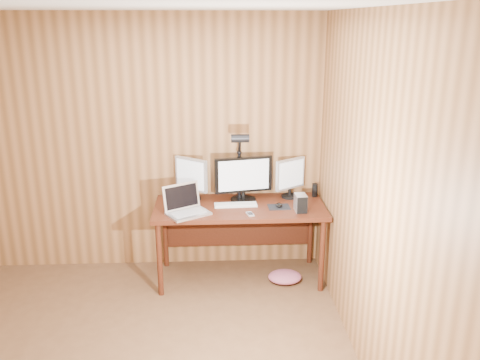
{
  "coord_description": "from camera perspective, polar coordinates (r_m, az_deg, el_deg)",
  "views": [
    {
      "loc": [
        0.71,
        -2.83,
        2.42
      ],
      "look_at": [
        0.93,
        1.58,
        1.02
      ],
      "focal_mm": 38.0,
      "sensor_mm": 36.0,
      "label": 1
    }
  ],
  "objects": [
    {
      "name": "mouse",
      "position": [
        4.74,
        4.39,
        -2.81
      ],
      "size": [
        0.07,
        0.11,
        0.04
      ],
      "primitive_type": "ellipsoid",
      "rotation": [
        0.0,
        0.0,
        0.08
      ],
      "color": "black",
      "rests_on": "mousepad"
    },
    {
      "name": "monitor_center",
      "position": [
        4.83,
        0.38,
        0.19
      ],
      "size": [
        0.55,
        0.24,
        0.43
      ],
      "rotation": [
        0.0,
        0.0,
        0.19
      ],
      "color": "black",
      "rests_on": "desk"
    },
    {
      "name": "monitor_right",
      "position": [
        4.96,
        5.66,
        0.33
      ],
      "size": [
        0.3,
        0.22,
        0.39
      ],
      "rotation": [
        0.0,
        0.0,
        0.59
      ],
      "color": "black",
      "rests_on": "desk"
    },
    {
      "name": "keyboard",
      "position": [
        4.77,
        -0.49,
        -2.79
      ],
      "size": [
        0.4,
        0.14,
        0.02
      ],
      "rotation": [
        0.0,
        0.0,
        0.05
      ],
      "color": "white",
      "rests_on": "desk"
    },
    {
      "name": "mousepad",
      "position": [
        4.75,
        4.38,
        -3.04
      ],
      "size": [
        0.21,
        0.17,
        0.0
      ],
      "primitive_type": "cube",
      "rotation": [
        0.0,
        0.0,
        0.04
      ],
      "color": "black",
      "rests_on": "desk"
    },
    {
      "name": "speaker",
      "position": [
        5.05,
        8.4,
        -1.13
      ],
      "size": [
        0.05,
        0.05,
        0.13
      ],
      "primitive_type": "cylinder",
      "color": "black",
      "rests_on": "desk"
    },
    {
      "name": "fabric_pile",
      "position": [
        5.0,
        5.05,
        -10.78
      ],
      "size": [
        0.39,
        0.35,
        0.1
      ],
      "primitive_type": null,
      "rotation": [
        0.0,
        0.0,
        0.32
      ],
      "color": "#B85974",
      "rests_on": "floor"
    },
    {
      "name": "monitor_left",
      "position": [
        4.89,
        -5.49,
        0.27
      ],
      "size": [
        0.31,
        0.24,
        0.41
      ],
      "rotation": [
        0.0,
        0.0,
        -0.64
      ],
      "color": "black",
      "rests_on": "desk"
    },
    {
      "name": "room_shell",
      "position": [
        3.15,
        -15.71,
        -4.95
      ],
      "size": [
        4.0,
        4.0,
        4.0
      ],
      "color": "brown",
      "rests_on": "ground"
    },
    {
      "name": "desk_lamp",
      "position": [
        4.75,
        -0.03,
        2.65
      ],
      "size": [
        0.16,
        0.24,
        0.72
      ],
      "rotation": [
        0.0,
        0.0,
        -0.1
      ],
      "color": "black",
      "rests_on": "desk"
    },
    {
      "name": "laptop",
      "position": [
        4.6,
        -6.16,
        -2.96
      ],
      "size": [
        0.45,
        0.42,
        0.26
      ],
      "rotation": [
        0.0,
        0.0,
        0.55
      ],
      "color": "silver",
      "rests_on": "desk"
    },
    {
      "name": "phone",
      "position": [
        4.55,
        1.14,
        -3.85
      ],
      "size": [
        0.08,
        0.11,
        0.01
      ],
      "rotation": [
        0.0,
        0.0,
        0.24
      ],
      "color": "silver",
      "rests_on": "desk"
    },
    {
      "name": "desk",
      "position": [
        4.88,
        -0.07,
        -3.95
      ],
      "size": [
        1.6,
        0.7,
        0.75
      ],
      "color": "#451C0E",
      "rests_on": "floor"
    },
    {
      "name": "hard_drive",
      "position": [
        4.64,
        6.82,
        -2.59
      ],
      "size": [
        0.11,
        0.15,
        0.16
      ],
      "rotation": [
        0.0,
        0.0,
        0.06
      ],
      "color": "silver",
      "rests_on": "desk"
    }
  ]
}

